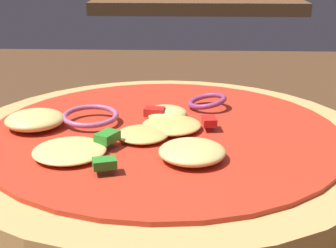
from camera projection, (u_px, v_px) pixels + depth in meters
The scene contains 3 objects.
dining_table at pixel (164, 180), 0.36m from camera, with size 1.13×0.80×0.04m.
pizza at pixel (165, 145), 0.35m from camera, with size 0.30×0.30×0.03m.
background_table at pixel (197, 0), 1.67m from camera, with size 0.64×0.60×0.04m.
Camera 1 is at (0.02, -0.33, 0.18)m, focal length 52.00 mm.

